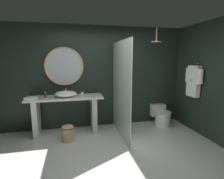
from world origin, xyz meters
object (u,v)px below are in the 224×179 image
Objects in this scene: waste_bin at (68,133)px; vessel_sink at (66,94)px; tumbler_cup at (82,94)px; round_wall_mirror at (64,66)px; folded_hand_towel at (31,98)px; rain_shower_head at (156,41)px; soap_dispenser at (45,95)px; hanging_bathrobe at (194,80)px; toilet at (161,116)px.

vessel_sink is at bearing 93.12° from waste_bin.
tumbler_cup is at bearing 49.87° from waste_bin.
folded_hand_towel is at bearing -147.87° from round_wall_mirror.
rain_shower_head is at bearing 5.80° from waste_bin.
round_wall_mirror is (0.44, 0.27, 0.63)m from soap_dispenser.
hanging_bathrobe is 3.76m from folded_hand_towel.
waste_bin is (-0.36, -0.42, -0.77)m from tumbler_cup.
soap_dispenser reaches higher than waste_bin.
hanging_bathrobe is (0.85, -0.32, -0.91)m from rain_shower_head.
round_wall_mirror is 1.16× the size of hanging_bathrobe.
tumbler_cup is at bearing 1.52° from vessel_sink.
hanging_bathrobe is at bearing -2.01° from waste_bin.
soap_dispenser is at bearing 137.41° from waste_bin.
tumbler_cup is at bearing 7.98° from folded_hand_towel.
round_wall_mirror reaches higher than vessel_sink.
vessel_sink is 3.56× the size of soap_dispenser.
soap_dispenser is at bearing 179.30° from toilet.
round_wall_mirror is 2.30m from rain_shower_head.
round_wall_mirror is at bearing 172.98° from toilet.
round_wall_mirror is 2.64× the size of waste_bin.
round_wall_mirror reaches higher than waste_bin.
rain_shower_head reaches higher than vessel_sink.
folded_hand_towel is at bearing -146.84° from soap_dispenser.
toilet is (2.94, -0.04, -0.72)m from soap_dispenser.
soap_dispenser reaches higher than tumbler_cup.
tumbler_cup is 1.12m from folded_hand_towel.
soap_dispenser is 1.02m from waste_bin.
round_wall_mirror is 4.30× the size of folded_hand_towel.
rain_shower_head is at bearing -5.28° from vessel_sink.
toilet is 2.84× the size of folded_hand_towel.
rain_shower_head is 1.29m from hanging_bathrobe.
waste_bin is (-2.12, -0.22, -2.02)m from rain_shower_head.
folded_hand_towel is (-1.11, -0.16, -0.02)m from tumbler_cup.
vessel_sink is 2.48m from rain_shower_head.
rain_shower_head is 3.14m from folded_hand_towel.
hanging_bathrobe is 1.27m from toilet.
hanging_bathrobe is 3.71× the size of folded_hand_towel.
toilet reaches higher than waste_bin.
rain_shower_head is 1.55× the size of folded_hand_towel.
soap_dispenser is 0.40× the size of waste_bin.
hanging_bathrobe is at bearing -15.22° from round_wall_mirror.
folded_hand_towel is at bearing 160.42° from waste_bin.
waste_bin is (0.48, -0.44, -0.78)m from soap_dispenser.
round_wall_mirror is 3.14m from hanging_bathrobe.
toilet is 3.28m from folded_hand_towel.
rain_shower_head is at bearing -150.22° from toilet.
round_wall_mirror is 2.77× the size of rain_shower_head.
rain_shower_head is at bearing -13.05° from round_wall_mirror.
folded_hand_towel is at bearing -168.73° from vessel_sink.
soap_dispenser is at bearing 176.17° from vessel_sink.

